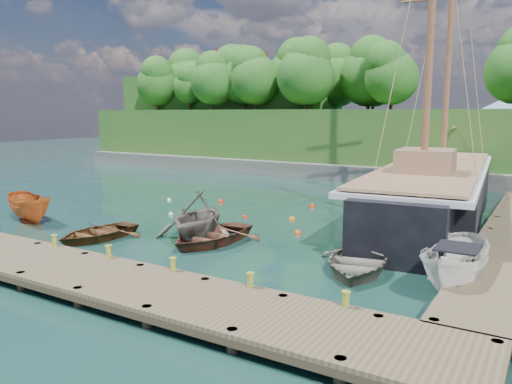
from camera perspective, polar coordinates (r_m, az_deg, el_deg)
ground at (r=22.03m, az=-4.72°, el=-6.07°), size 160.00×160.00×0.00m
dock_near at (r=15.91m, az=-12.78°, el=-10.67°), size 20.00×3.20×1.10m
bollard_0 at (r=21.26m, az=-21.90°, el=-7.27°), size 0.26×0.26×0.45m
bollard_1 at (r=19.03m, az=-16.38°, el=-8.88°), size 0.26×0.26×0.45m
bollard_2 at (r=17.03m, az=-9.41°, el=-10.78°), size 0.26×0.26×0.45m
bollard_3 at (r=15.36m, az=-0.64°, el=-12.91°), size 0.26×0.26×0.45m
bollard_4 at (r=14.13m, az=10.12°, el=-15.08°), size 0.26×0.26×0.45m
rowboat_0 at (r=24.11m, az=-17.67°, el=-5.14°), size 3.12×4.19×0.83m
rowboat_1 at (r=23.25m, az=-6.68°, el=-5.29°), size 4.91×5.33×2.35m
rowboat_2 at (r=22.38m, az=-5.24°, el=-5.83°), size 3.58×4.84×0.97m
rowboat_3 at (r=18.87m, az=11.39°, el=-8.83°), size 4.11×5.10×0.94m
motorboat_orange at (r=29.21m, az=-24.33°, el=-3.08°), size 4.69×2.99×1.70m
cabin_boat_white at (r=17.94m, az=21.78°, el=-10.28°), size 2.04×4.79×1.81m
schooner at (r=29.87m, az=19.52°, el=-0.21°), size 7.09×28.98×21.49m
mooring_buoy_0 at (r=28.76m, az=-9.70°, el=-2.57°), size 0.28×0.28×0.28m
mooring_buoy_1 at (r=27.55m, az=-1.28°, el=-2.95°), size 0.28×0.28×0.28m
mooring_buoy_2 at (r=27.05m, az=4.16°, el=-3.20°), size 0.36×0.36×0.36m
mooring_buoy_3 at (r=25.18m, az=10.65°, el=-4.27°), size 0.30×0.30×0.30m
mooring_buoy_4 at (r=32.30m, az=-4.04°, el=-1.18°), size 0.36×0.36×0.36m
mooring_buoy_5 at (r=30.89m, az=6.46°, el=-1.69°), size 0.36×0.36×0.36m
mooring_buoy_6 at (r=33.37m, az=-9.89°, el=-0.96°), size 0.29×0.29×0.29m
mooring_buoy_7 at (r=24.08m, az=4.79°, el=-4.76°), size 0.34×0.34×0.34m
headland at (r=54.79m, az=3.63°, el=8.86°), size 51.00×19.31×12.90m
distant_ridge at (r=87.59m, az=26.03°, el=7.28°), size 117.00×40.00×10.00m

